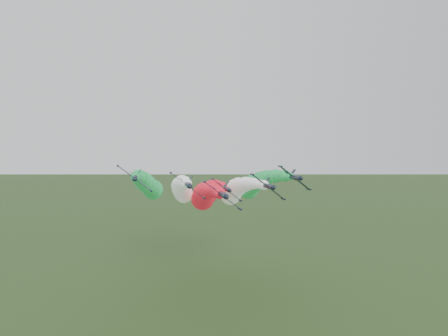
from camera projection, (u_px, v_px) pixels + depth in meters
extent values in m
cylinder|color=black|center=(222.00, 195.00, 97.06)|extent=(1.64, 9.56, 1.64)
cone|color=black|center=(227.00, 197.00, 91.52)|extent=(1.49, 1.91, 1.49)
cone|color=black|center=(219.00, 192.00, 102.18)|extent=(1.49, 0.96, 1.49)
ellipsoid|color=black|center=(225.00, 194.00, 95.00)|extent=(1.08, 2.00, 1.04)
cube|color=black|center=(222.00, 195.00, 96.84)|extent=(8.15, 2.02, 6.34)
cylinder|color=black|center=(204.00, 181.00, 96.00)|extent=(0.66, 2.76, 0.66)
cylinder|color=black|center=(240.00, 209.00, 97.67)|extent=(0.66, 2.76, 0.66)
cube|color=black|center=(223.00, 189.00, 101.12)|extent=(1.61, 1.59, 2.02)
cube|color=black|center=(220.00, 192.00, 101.04)|extent=(3.26, 1.17, 2.55)
sphere|color=red|center=(220.00, 193.00, 100.72)|extent=(2.82, 2.82, 2.82)
sphere|color=red|center=(216.00, 192.00, 105.54)|extent=(3.14, 3.14, 3.14)
sphere|color=red|center=(214.00, 191.00, 110.38)|extent=(3.42, 3.42, 3.42)
sphere|color=red|center=(211.00, 190.00, 115.23)|extent=(3.40, 3.40, 3.40)
sphere|color=red|center=(209.00, 190.00, 120.09)|extent=(3.96, 3.96, 3.96)
sphere|color=red|center=(208.00, 191.00, 124.97)|extent=(4.71, 4.71, 4.71)
sphere|color=red|center=(206.00, 191.00, 129.85)|extent=(5.05, 5.05, 5.05)
sphere|color=red|center=(205.00, 192.00, 134.75)|extent=(4.73, 4.73, 4.73)
sphere|color=red|center=(204.00, 192.00, 139.66)|extent=(6.46, 6.46, 6.46)
sphere|color=red|center=(204.00, 193.00, 144.57)|extent=(5.61, 5.61, 5.61)
sphere|color=red|center=(203.00, 194.00, 149.50)|extent=(7.30, 7.30, 7.30)
sphere|color=red|center=(203.00, 195.00, 154.44)|extent=(6.37, 6.37, 6.37)
sphere|color=red|center=(203.00, 196.00, 159.39)|extent=(7.48, 7.48, 7.48)
sphere|color=red|center=(203.00, 197.00, 164.35)|extent=(7.31, 7.31, 7.31)
sphere|color=red|center=(203.00, 199.00, 169.32)|extent=(8.93, 8.93, 8.93)
sphere|color=red|center=(203.00, 200.00, 174.30)|extent=(7.84, 7.84, 7.84)
cylinder|color=black|center=(188.00, 185.00, 105.62)|extent=(1.64, 9.56, 1.64)
cone|color=black|center=(190.00, 187.00, 100.08)|extent=(1.49, 1.91, 1.49)
cone|color=black|center=(186.00, 183.00, 110.74)|extent=(1.49, 0.96, 1.49)
ellipsoid|color=black|center=(190.00, 184.00, 103.56)|extent=(1.08, 2.00, 1.04)
cube|color=black|center=(188.00, 185.00, 105.40)|extent=(8.15, 2.02, 6.34)
cylinder|color=black|center=(171.00, 173.00, 104.56)|extent=(0.66, 2.76, 0.66)
cylinder|color=black|center=(204.00, 198.00, 106.23)|extent=(0.66, 2.76, 0.66)
cube|color=black|center=(189.00, 180.00, 109.68)|extent=(1.61, 1.59, 2.02)
cube|color=black|center=(187.00, 183.00, 109.60)|extent=(3.26, 1.17, 2.55)
sphere|color=white|center=(186.00, 184.00, 109.27)|extent=(2.75, 2.75, 2.75)
sphere|color=white|center=(185.00, 183.00, 114.10)|extent=(3.44, 3.44, 3.44)
sphere|color=white|center=(184.00, 182.00, 118.94)|extent=(3.70, 3.70, 3.70)
sphere|color=white|center=(183.00, 182.00, 123.79)|extent=(3.84, 3.84, 3.84)
sphere|color=white|center=(182.00, 183.00, 128.65)|extent=(4.59, 4.59, 4.59)
sphere|color=white|center=(181.00, 183.00, 133.53)|extent=(4.69, 4.69, 4.69)
sphere|color=white|center=(181.00, 184.00, 138.41)|extent=(4.88, 4.88, 4.88)
sphere|color=white|center=(181.00, 185.00, 143.31)|extent=(5.30, 5.30, 5.30)
sphere|color=white|center=(181.00, 186.00, 148.21)|extent=(6.37, 6.37, 6.37)
sphere|color=white|center=(181.00, 187.00, 153.13)|extent=(6.48, 6.48, 6.48)
sphere|color=white|center=(181.00, 188.00, 158.06)|extent=(6.60, 6.60, 6.60)
sphere|color=white|center=(181.00, 189.00, 163.00)|extent=(7.11, 7.11, 7.11)
sphere|color=white|center=(182.00, 190.00, 167.95)|extent=(6.94, 6.94, 6.94)
sphere|color=white|center=(182.00, 191.00, 172.91)|extent=(7.35, 7.35, 7.35)
sphere|color=white|center=(183.00, 193.00, 177.88)|extent=(7.56, 7.56, 7.56)
sphere|color=white|center=(184.00, 194.00, 182.86)|extent=(7.55, 7.55, 7.55)
cylinder|color=black|center=(268.00, 186.00, 108.95)|extent=(1.64, 9.56, 1.64)
cone|color=black|center=(274.00, 188.00, 103.41)|extent=(1.49, 1.91, 1.49)
cone|color=black|center=(262.00, 184.00, 114.07)|extent=(1.49, 0.96, 1.49)
ellipsoid|color=black|center=(271.00, 185.00, 106.89)|extent=(1.08, 2.00, 1.04)
cube|color=black|center=(268.00, 187.00, 108.73)|extent=(8.15, 2.02, 6.34)
cylinder|color=black|center=(252.00, 174.00, 107.90)|extent=(0.66, 2.76, 0.66)
cylinder|color=black|center=(283.00, 199.00, 109.56)|extent=(0.66, 2.76, 0.66)
cube|color=black|center=(266.00, 181.00, 113.01)|extent=(1.61, 1.59, 2.02)
cube|color=black|center=(264.00, 184.00, 112.93)|extent=(3.26, 1.17, 2.55)
sphere|color=white|center=(264.00, 185.00, 112.61)|extent=(2.58, 2.58, 2.58)
sphere|color=white|center=(259.00, 184.00, 117.43)|extent=(2.58, 2.58, 2.58)
sphere|color=white|center=(255.00, 184.00, 122.27)|extent=(3.10, 3.10, 3.10)
sphere|color=white|center=(251.00, 184.00, 127.12)|extent=(3.58, 3.58, 3.58)
sphere|color=white|center=(248.00, 184.00, 131.98)|extent=(4.03, 4.03, 4.03)
sphere|color=white|center=(245.00, 184.00, 136.86)|extent=(4.71, 4.71, 4.71)
sphere|color=white|center=(243.00, 185.00, 141.74)|extent=(4.53, 4.53, 4.53)
sphere|color=white|center=(240.00, 186.00, 146.64)|extent=(5.25, 5.25, 5.25)
sphere|color=white|center=(238.00, 186.00, 151.55)|extent=(6.32, 6.32, 6.32)
sphere|color=white|center=(237.00, 187.00, 156.47)|extent=(5.98, 5.98, 5.98)
sphere|color=white|center=(235.00, 189.00, 161.39)|extent=(7.18, 7.18, 7.18)
sphere|color=white|center=(234.00, 190.00, 166.33)|extent=(6.18, 6.18, 6.18)
sphere|color=white|center=(233.00, 191.00, 171.28)|extent=(6.46, 6.46, 6.46)
sphere|color=white|center=(232.00, 192.00, 176.24)|extent=(8.23, 8.23, 8.23)
sphere|color=white|center=(231.00, 193.00, 181.21)|extent=(8.64, 8.64, 8.64)
sphere|color=white|center=(231.00, 195.00, 186.19)|extent=(8.83, 8.83, 8.83)
cylinder|color=black|center=(135.00, 178.00, 108.29)|extent=(1.64, 9.56, 1.64)
cone|color=black|center=(135.00, 179.00, 102.75)|extent=(1.49, 1.91, 1.49)
cone|color=black|center=(136.00, 176.00, 113.42)|extent=(1.49, 0.96, 1.49)
ellipsoid|color=black|center=(136.00, 177.00, 106.24)|extent=(1.08, 2.00, 1.04)
cube|color=black|center=(135.00, 178.00, 108.07)|extent=(8.15, 2.02, 6.34)
cylinder|color=black|center=(118.00, 166.00, 107.24)|extent=(0.66, 2.76, 0.66)
cylinder|color=black|center=(151.00, 191.00, 108.91)|extent=(0.66, 2.76, 0.66)
cube|color=black|center=(139.00, 173.00, 112.36)|extent=(1.61, 1.59, 2.02)
cube|color=black|center=(136.00, 176.00, 112.28)|extent=(3.26, 1.17, 2.55)
sphere|color=green|center=(136.00, 177.00, 111.95)|extent=(2.46, 2.46, 2.46)
sphere|color=green|center=(136.00, 176.00, 116.78)|extent=(2.60, 2.60, 2.60)
sphere|color=green|center=(137.00, 176.00, 121.62)|extent=(3.28, 3.28, 3.28)
sphere|color=green|center=(138.00, 176.00, 126.47)|extent=(3.37, 3.37, 3.37)
sphere|color=green|center=(139.00, 177.00, 131.33)|extent=(4.45, 4.45, 4.45)
sphere|color=green|center=(140.00, 178.00, 136.20)|extent=(4.92, 4.92, 4.92)
sphere|color=green|center=(141.00, 178.00, 141.09)|extent=(4.72, 4.72, 4.72)
sphere|color=green|center=(142.00, 179.00, 145.99)|extent=(5.74, 5.74, 5.74)
sphere|color=green|center=(143.00, 180.00, 150.89)|extent=(5.15, 5.15, 5.15)
sphere|color=green|center=(144.00, 182.00, 155.81)|extent=(6.68, 6.68, 6.68)
sphere|color=green|center=(146.00, 183.00, 160.74)|extent=(6.05, 6.05, 6.05)
sphere|color=green|center=(147.00, 184.00, 165.68)|extent=(7.00, 7.00, 7.00)
sphere|color=green|center=(149.00, 186.00, 170.63)|extent=(6.89, 6.89, 6.89)
sphere|color=green|center=(150.00, 187.00, 175.59)|extent=(7.26, 7.26, 7.26)
sphere|color=green|center=(152.00, 188.00, 180.56)|extent=(7.34, 7.34, 7.34)
sphere|color=green|center=(153.00, 190.00, 185.54)|extent=(8.47, 8.47, 8.47)
cylinder|color=black|center=(295.00, 177.00, 116.91)|extent=(1.64, 9.56, 1.64)
cone|color=black|center=(302.00, 179.00, 111.37)|extent=(1.49, 1.91, 1.49)
cone|color=black|center=(288.00, 176.00, 122.03)|extent=(1.49, 0.96, 1.49)
ellipsoid|color=black|center=(298.00, 177.00, 114.85)|extent=(1.08, 2.00, 1.04)
cube|color=black|center=(295.00, 178.00, 116.69)|extent=(8.15, 2.02, 6.34)
cylinder|color=black|center=(280.00, 166.00, 115.86)|extent=(0.66, 2.76, 0.66)
cylinder|color=black|center=(309.00, 189.00, 117.52)|extent=(0.66, 2.76, 0.66)
cube|color=black|center=(292.00, 173.00, 120.97)|extent=(1.61, 1.59, 2.02)
cube|color=black|center=(290.00, 176.00, 120.89)|extent=(3.26, 1.17, 2.55)
sphere|color=green|center=(290.00, 176.00, 120.57)|extent=(2.20, 2.20, 2.20)
sphere|color=green|center=(285.00, 176.00, 125.39)|extent=(3.37, 3.37, 3.37)
sphere|color=green|center=(280.00, 176.00, 130.23)|extent=(3.32, 3.32, 3.32)
sphere|color=green|center=(275.00, 176.00, 135.08)|extent=(4.27, 4.27, 4.27)
sphere|color=green|center=(272.00, 177.00, 139.95)|extent=(3.67, 3.67, 3.67)
sphere|color=green|center=(268.00, 177.00, 144.82)|extent=(4.77, 4.77, 4.77)
sphere|color=green|center=(265.00, 178.00, 149.70)|extent=(5.30, 5.30, 5.30)
sphere|color=green|center=(262.00, 179.00, 154.60)|extent=(5.40, 5.40, 5.40)
sphere|color=green|center=(260.00, 180.00, 159.51)|extent=(6.00, 6.00, 6.00)
sphere|color=green|center=(257.00, 181.00, 164.43)|extent=(6.12, 6.12, 6.12)
sphere|color=green|center=(255.00, 182.00, 169.36)|extent=(6.37, 6.37, 6.37)
sphere|color=green|center=(253.00, 184.00, 174.29)|extent=(7.61, 7.61, 7.61)
sphere|color=green|center=(252.00, 185.00, 179.24)|extent=(7.03, 7.03, 7.03)
sphere|color=green|center=(251.00, 186.00, 184.20)|extent=(7.07, 7.07, 7.07)
sphere|color=green|center=(249.00, 188.00, 189.17)|extent=(8.17, 8.17, 8.17)
sphere|color=green|center=(248.00, 189.00, 194.15)|extent=(9.02, 9.02, 9.02)
cylinder|color=black|center=(226.00, 189.00, 122.42)|extent=(1.64, 9.56, 1.64)
cone|color=black|center=(230.00, 191.00, 116.88)|extent=(1.49, 1.91, 1.49)
cone|color=black|center=(223.00, 188.00, 127.54)|extent=(1.49, 0.96, 1.49)
ellipsoid|color=black|center=(229.00, 189.00, 120.36)|extent=(1.08, 2.00, 1.04)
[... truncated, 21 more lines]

